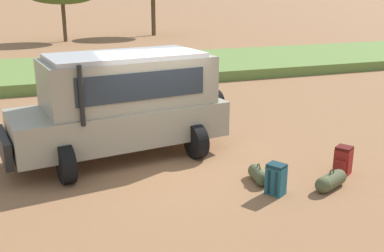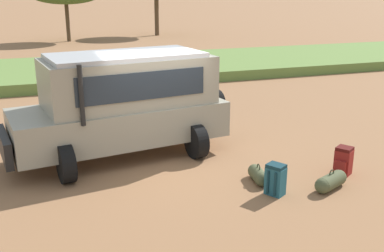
{
  "view_description": "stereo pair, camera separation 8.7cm",
  "coord_description": "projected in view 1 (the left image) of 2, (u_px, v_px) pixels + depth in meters",
  "views": [
    {
      "loc": [
        -2.64,
        -9.41,
        3.86
      ],
      "look_at": [
        0.48,
        -0.69,
        1.0
      ],
      "focal_mm": 42.0,
      "sensor_mm": 36.0,
      "label": 1
    },
    {
      "loc": [
        -2.56,
        -9.44,
        3.86
      ],
      "look_at": [
        0.48,
        -0.69,
        1.0
      ],
      "focal_mm": 42.0,
      "sensor_mm": 36.0,
      "label": 2
    }
  ],
  "objects": [
    {
      "name": "duffel_bag_soft_canvas",
      "position": [
        331.0,
        181.0,
        8.99
      ],
      "size": [
        0.87,
        0.56,
        0.42
      ],
      "color": "#4C5133",
      "rests_on": "ground_plane"
    },
    {
      "name": "duffel_bag_low_black_case",
      "position": [
        258.0,
        175.0,
        9.31
      ],
      "size": [
        0.35,
        0.74,
        0.39
      ],
      "color": "#4C5133",
      "rests_on": "ground_plane"
    },
    {
      "name": "backpack_beside_front_wheel",
      "position": [
        276.0,
        179.0,
        8.7
      ],
      "size": [
        0.45,
        0.44,
        0.63
      ],
      "color": "#235B6B",
      "rests_on": "ground_plane"
    },
    {
      "name": "grass_bank",
      "position": [
        94.0,
        70.0,
        20.71
      ],
      "size": [
        120.0,
        7.0,
        0.44
      ],
      "color": "olive",
      "rests_on": "ground_plane"
    },
    {
      "name": "ground_plane",
      "position": [
        163.0,
        161.0,
        10.46
      ],
      "size": [
        320.0,
        320.0,
        0.0
      ],
      "primitive_type": "plane",
      "color": "#936642"
    },
    {
      "name": "safari_vehicle",
      "position": [
        123.0,
        103.0,
        10.47
      ],
      "size": [
        5.47,
        3.2,
        2.44
      ],
      "color": "gray",
      "rests_on": "ground_plane"
    },
    {
      "name": "backpack_cluster_center",
      "position": [
        343.0,
        161.0,
        9.66
      ],
      "size": [
        0.47,
        0.44,
        0.61
      ],
      "color": "maroon",
      "rests_on": "ground_plane"
    }
  ]
}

